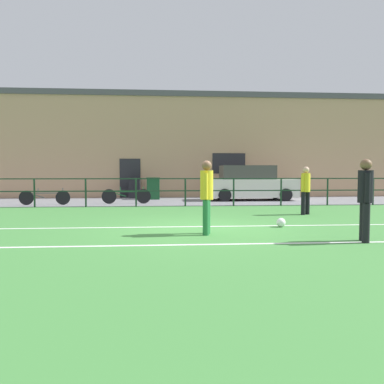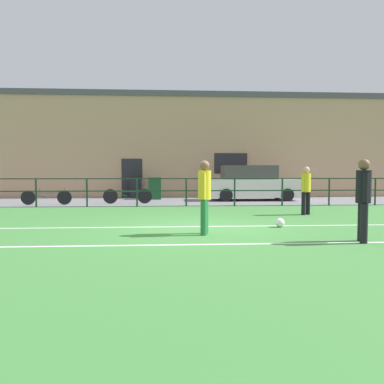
{
  "view_description": "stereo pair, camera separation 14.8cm",
  "coord_description": "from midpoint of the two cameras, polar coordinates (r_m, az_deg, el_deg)",
  "views": [
    {
      "loc": [
        -0.88,
        -9.27,
        1.42
      ],
      "look_at": [
        0.05,
        3.0,
        0.75
      ],
      "focal_mm": 35.09,
      "sensor_mm": 36.0,
      "label": 1
    },
    {
      "loc": [
        -0.74,
        -9.28,
        1.42
      ],
      "look_at": [
        0.05,
        3.0,
        0.75
      ],
      "focal_mm": 35.09,
      "sensor_mm": 36.0,
      "label": 2
    }
  ],
  "objects": [
    {
      "name": "parked_car_red",
      "position": [
        18.55,
        8.61,
        1.23
      ],
      "size": [
        4.27,
        1.83,
        1.69
      ],
      "color": "silver",
      "rests_on": "pavement_strip"
    },
    {
      "name": "player_goalkeeper",
      "position": [
        8.28,
        24.37,
        -0.41
      ],
      "size": [
        0.29,
        0.44,
        1.67
      ],
      "rotation": [
        0.0,
        0.0,
        4.42
      ],
      "color": "black",
      "rests_on": "ground"
    },
    {
      "name": "soccer_ball_match",
      "position": [
        9.88,
        12.95,
        -4.54
      ],
      "size": [
        0.23,
        0.23,
        0.23
      ],
      "primitive_type": "sphere",
      "color": "white",
      "rests_on": "ground"
    },
    {
      "name": "player_striker",
      "position": [
        12.84,
        16.57,
        0.68
      ],
      "size": [
        0.38,
        0.28,
        1.58
      ],
      "rotation": [
        0.0,
        0.0,
        3.71
      ],
      "color": "black",
      "rests_on": "ground"
    },
    {
      "name": "field_line_hash",
      "position": [
        7.37,
        2.07,
        -7.96
      ],
      "size": [
        36.0,
        0.11,
        0.0
      ],
      "primitive_type": "cube",
      "color": "white",
      "rests_on": "ground"
    },
    {
      "name": "perimeter_fence",
      "position": [
        15.31,
        -1.3,
        0.62
      ],
      "size": [
        36.07,
        0.07,
        1.15
      ],
      "color": "#193823",
      "rests_on": "ground"
    },
    {
      "name": "trash_bin_1",
      "position": [
        19.78,
        -8.94,
        0.6
      ],
      "size": [
        0.62,
        0.53,
        1.06
      ],
      "color": "black",
      "rests_on": "pavement_strip"
    },
    {
      "name": "bicycle_parked_0",
      "position": [
        16.91,
        -21.73,
        -0.76
      ],
      "size": [
        2.1,
        0.04,
        0.71
      ],
      "color": "black",
      "rests_on": "pavement_strip"
    },
    {
      "name": "player_winger",
      "position": [
        8.43,
        1.73,
        -0.09
      ],
      "size": [
        0.29,
        0.45,
        1.67
      ],
      "rotation": [
        0.0,
        0.0,
        4.48
      ],
      "color": "#237038",
      "rests_on": "ground"
    },
    {
      "name": "clubhouse_facade",
      "position": [
        21.54,
        -2.19,
        7.02
      ],
      "size": [
        28.0,
        2.56,
        5.74
      ],
      "color": "tan",
      "rests_on": "ground"
    },
    {
      "name": "ground",
      "position": [
        9.42,
        0.65,
        -5.66
      ],
      "size": [
        60.0,
        44.0,
        0.04
      ],
      "primitive_type": "cube",
      "color": "#42843D"
    },
    {
      "name": "bicycle_parked_2",
      "position": [
        16.6,
        -10.21,
        -0.6
      ],
      "size": [
        2.12,
        0.04,
        0.73
      ],
      "color": "black",
      "rests_on": "pavement_strip"
    },
    {
      "name": "pavement_strip",
      "position": [
        17.85,
        -1.72,
        -1.39
      ],
      "size": [
        48.0,
        5.0,
        0.02
      ],
      "primitive_type": "cube",
      "color": "slate",
      "rests_on": "ground"
    },
    {
      "name": "trash_bin_0",
      "position": [
        18.97,
        -6.13,
        0.57
      ],
      "size": [
        0.67,
        0.57,
        1.1
      ],
      "color": "#194C28",
      "rests_on": "pavement_strip"
    },
    {
      "name": "field_line_touchline",
      "position": [
        9.71,
        0.5,
        -5.27
      ],
      "size": [
        36.0,
        0.11,
        0.0
      ],
      "primitive_type": "cube",
      "color": "white",
      "rests_on": "ground"
    }
  ]
}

